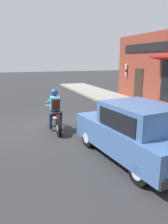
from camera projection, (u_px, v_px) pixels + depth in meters
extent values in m
plane|color=#2B2B2D|center=(45.00, 127.00, 8.85)|extent=(80.00, 80.00, 0.00)
cube|color=gray|center=(125.00, 103.00, 13.40)|extent=(2.60, 22.00, 0.14)
cube|color=#2D2319|center=(138.00, 85.00, 14.09)|extent=(0.04, 0.90, 2.10)
cylinder|color=white|center=(126.00, 71.00, 15.20)|extent=(0.14, 0.14, 0.70)
cylinder|color=red|center=(126.00, 71.00, 15.20)|extent=(0.15, 0.15, 0.20)
sphere|color=silver|center=(126.00, 65.00, 15.11)|extent=(0.16, 0.16, 0.16)
cylinder|color=black|center=(52.00, 118.00, 9.05)|extent=(0.12, 0.62, 0.62)
cylinder|color=silver|center=(52.00, 118.00, 9.05)|extent=(0.13, 0.22, 0.22)
cylinder|color=black|center=(59.00, 128.00, 7.76)|extent=(0.12, 0.62, 0.62)
cylinder|color=silver|center=(59.00, 128.00, 7.76)|extent=(0.13, 0.22, 0.22)
cube|color=silver|center=(55.00, 121.00, 8.34)|extent=(0.30, 0.41, 0.24)
ellipsoid|color=#1E3899|center=(54.00, 109.00, 8.47)|extent=(0.32, 0.53, 0.24)
cube|color=black|center=(56.00, 113.00, 8.04)|extent=(0.28, 0.57, 0.10)
cylinder|color=silver|center=(52.00, 111.00, 8.88)|extent=(0.08, 0.33, 0.68)
cylinder|color=silver|center=(52.00, 105.00, 8.71)|extent=(0.56, 0.06, 0.04)
sphere|color=silver|center=(52.00, 107.00, 8.89)|extent=(0.16, 0.16, 0.16)
cylinder|color=silver|center=(62.00, 126.00, 8.04)|extent=(0.10, 0.55, 0.08)
cube|color=red|center=(58.00, 116.00, 7.70)|extent=(0.12, 0.06, 0.08)
cylinder|color=#282D4C|center=(51.00, 121.00, 8.21)|extent=(0.15, 0.36, 0.71)
cylinder|color=#282D4C|center=(60.00, 120.00, 8.32)|extent=(0.15, 0.36, 0.71)
cube|color=#33B2D1|center=(55.00, 103.00, 8.13)|extent=(0.35, 0.34, 0.57)
cylinder|color=#33B2D1|center=(49.00, 102.00, 8.28)|extent=(0.11, 0.52, 0.26)
cylinder|color=#33B2D1|center=(59.00, 101.00, 8.40)|extent=(0.11, 0.52, 0.26)
sphere|color=navy|center=(54.00, 92.00, 8.09)|extent=(0.26, 0.26, 0.26)
cube|color=#4C1E19|center=(56.00, 104.00, 7.98)|extent=(0.29, 0.25, 0.42)
cylinder|color=black|center=(89.00, 138.00, 6.83)|extent=(0.24, 0.62, 0.60)
cylinder|color=silver|center=(89.00, 138.00, 6.83)|extent=(0.23, 0.35, 0.33)
cylinder|color=black|center=(126.00, 131.00, 7.46)|extent=(0.24, 0.62, 0.60)
cylinder|color=silver|center=(126.00, 131.00, 7.46)|extent=(0.23, 0.35, 0.33)
cylinder|color=black|center=(140.00, 172.00, 4.75)|extent=(0.24, 0.62, 0.60)
cylinder|color=silver|center=(140.00, 172.00, 4.75)|extent=(0.23, 0.35, 0.33)
cube|color=#42669E|center=(132.00, 137.00, 6.03)|extent=(2.04, 3.86, 0.70)
cube|color=#42669E|center=(139.00, 117.00, 5.66)|extent=(1.64, 2.05, 0.66)
cube|color=black|center=(119.00, 111.00, 6.43)|extent=(1.35, 0.49, 0.51)
cube|color=black|center=(116.00, 121.00, 5.35)|extent=(0.20, 1.51, 0.46)
cube|color=black|center=(160.00, 114.00, 5.98)|extent=(0.20, 1.51, 0.46)
cube|color=silver|center=(85.00, 119.00, 7.40)|extent=(0.24, 0.07, 0.14)
cube|color=silver|center=(110.00, 115.00, 7.84)|extent=(0.24, 0.07, 0.14)
cube|color=#28282B|center=(98.00, 127.00, 7.68)|extent=(1.61, 0.30, 0.20)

